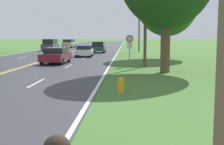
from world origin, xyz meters
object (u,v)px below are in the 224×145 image
tree_right_cluster (167,0)px  car_dark_grey_suv_mid_far (50,45)px  car_maroon_sedan_nearest (56,55)px  car_dark_blue_hatchback_distant (70,42)px  traffic_sign (130,43)px  car_dark_green_hatchback_mid_near (99,47)px  car_white_hatchback_approaching (85,50)px  car_champagne_suv_receding (69,43)px  fire_hydrant (121,85)px

tree_right_cluster → car_dark_grey_suv_mid_far: tree_right_cluster is taller
car_maroon_sedan_nearest → car_dark_blue_hatchback_distant: size_ratio=1.12×
traffic_sign → car_dark_green_hatchback_mid_near: (-4.26, 19.19, -1.06)m
car_maroon_sedan_nearest → car_dark_blue_hatchback_distant: (-7.46, 46.88, 0.06)m
car_dark_blue_hatchback_distant → car_white_hatchback_approaching: bearing=-168.1°
traffic_sign → tree_right_cluster: bearing=65.5°
tree_right_cluster → car_white_hatchback_approaching: size_ratio=2.65×
car_maroon_sedan_nearest → car_dark_grey_suv_mid_far: (-6.05, 22.21, 0.24)m
tree_right_cluster → car_champagne_suv_receding: bearing=119.6°
fire_hydrant → car_champagne_suv_receding: 49.18m
traffic_sign → car_dark_green_hatchback_mid_near: 19.68m
traffic_sign → car_dark_blue_hatchback_distant: bearing=105.8°
car_maroon_sedan_nearest → car_white_hatchback_approaching: size_ratio=1.08×
car_dark_green_hatchback_mid_near → car_champagne_suv_receding: bearing=-155.3°
tree_right_cluster → car_dark_green_hatchback_mid_near: bearing=127.9°
traffic_sign → car_dark_grey_suv_mid_far: (-12.51, 24.45, -0.92)m
car_dark_green_hatchback_mid_near → car_dark_blue_hatchback_distant: (-9.66, 29.93, -0.04)m
fire_hydrant → traffic_sign: (0.42, 11.52, 1.54)m
car_maroon_sedan_nearest → car_dark_green_hatchback_mid_near: car_dark_green_hatchback_mid_near is taller
car_white_hatchback_approaching → car_dark_green_hatchback_mid_near: car_dark_green_hatchback_mid_near is taller
car_maroon_sedan_nearest → car_dark_blue_hatchback_distant: 47.47m
tree_right_cluster → car_white_hatchback_approaching: bearing=165.0°
car_maroon_sedan_nearest → car_dark_green_hatchback_mid_near: 17.09m
traffic_sign → car_white_hatchback_approaching: 12.31m
car_white_hatchback_approaching → car_dark_grey_suv_mid_far: size_ratio=0.86×
car_maroon_sedan_nearest → car_champagne_suv_receding: size_ratio=0.93×
fire_hydrant → car_dark_grey_suv_mid_far: size_ratio=0.16×
car_champagne_suv_receding → car_dark_blue_hatchback_distant: bearing=11.9°
car_champagne_suv_receding → car_dark_blue_hatchback_distant: size_ratio=1.19×
tree_right_cluster → car_maroon_sedan_nearest: (-10.41, -6.42, -5.44)m
fire_hydrant → car_dark_blue_hatchback_distant: car_dark_blue_hatchback_distant is taller
car_dark_blue_hatchback_distant → car_maroon_sedan_nearest: bearing=-172.0°
fire_hydrant → car_dark_blue_hatchback_distant: 62.13m
car_white_hatchback_approaching → car_champagne_suv_receding: 26.07m
tree_right_cluster → car_dark_blue_hatchback_distant: 44.55m
car_champagne_suv_receding → car_white_hatchback_approaching: bearing=-162.8°
traffic_sign → car_dark_blue_hatchback_distant: (-13.91, 49.12, -1.10)m
car_maroon_sedan_nearest → car_champagne_suv_receding: (-5.33, 34.09, 0.16)m
car_dark_grey_suv_mid_far → car_maroon_sedan_nearest: bearing=-164.0°
fire_hydrant → car_champagne_suv_receding: car_champagne_suv_receding is taller
tree_right_cluster → car_dark_blue_hatchback_distant: (-17.86, 40.46, -5.38)m
car_dark_grey_suv_mid_far → car_dark_green_hatchback_mid_near: bearing=-121.8°
fire_hydrant → tree_right_cluster: bearing=77.8°
tree_right_cluster → car_maroon_sedan_nearest: 13.39m
fire_hydrant → car_dark_blue_hatchback_distant: size_ratio=0.19×
tree_right_cluster → car_dark_grey_suv_mid_far: 23.39m
car_maroon_sedan_nearest → car_white_hatchback_approaching: bearing=174.3°
car_white_hatchback_approaching → car_dark_grey_suv_mid_far: 15.23m
fire_hydrant → car_dark_grey_suv_mid_far: (-12.08, 35.97, 0.61)m
car_dark_grey_suv_mid_far → car_dark_blue_hatchback_distant: (-1.41, 24.67, -0.17)m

